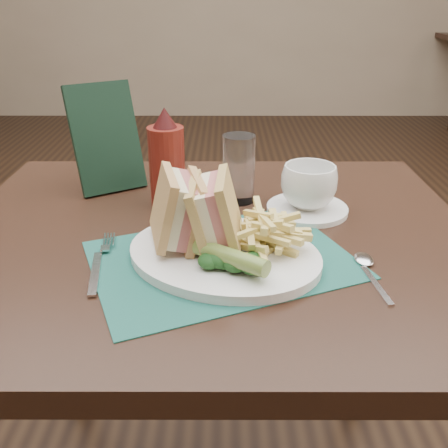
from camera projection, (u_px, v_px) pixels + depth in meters
The scene contains 17 objects.
floor at pixel (218, 368), 1.63m from camera, with size 7.00×7.00×0.00m, color black.
wall_back at pixel (223, 116), 4.79m from camera, with size 6.00×6.00×0.00m, color tan.
table_main at pixel (214, 395), 1.02m from camera, with size 0.90×0.75×0.75m, color black, non-canonical shape.
placemat at pixel (222, 260), 0.76m from camera, with size 0.38×0.27×0.00m, color #1A5349.
plate at pixel (224, 255), 0.76m from camera, with size 0.30×0.24×0.01m, color white, non-canonical shape.
sandwich_half_a at pixel (164, 210), 0.75m from camera, with size 0.06×0.12×0.11m, color tan, non-canonical shape.
sandwich_half_b at pixel (202, 212), 0.75m from camera, with size 0.06×0.12×0.10m, color tan, non-canonical shape.
kale_garnish at pixel (233, 259), 0.71m from camera, with size 0.11×0.08×0.03m, color #133514, non-canonical shape.
pickle_spear at pixel (230, 257), 0.69m from camera, with size 0.02×0.02×0.12m, color olive.
fries_pile at pixel (267, 229), 0.76m from camera, with size 0.18×0.20×0.06m, color #D8C46C, non-canonical shape.
fork at pixel (100, 260), 0.75m from camera, with size 0.03×0.17×0.01m, color silver, non-canonical shape.
spoon at pixel (372, 274), 0.72m from camera, with size 0.03×0.15×0.01m, color silver, non-canonical shape.
saucer at pixel (307, 209), 0.93m from camera, with size 0.15×0.15×0.01m, color white.
coffee_cup at pixel (309, 186), 0.91m from camera, with size 0.10×0.10×0.08m, color white.
drinking_glass at pixel (239, 169), 0.95m from camera, with size 0.06×0.06×0.13m, color white.
ketchup_bottle at pixel (167, 158), 0.92m from camera, with size 0.07×0.07×0.19m, color #611810, non-canonical shape.
check_presenter at pixel (106, 138), 1.00m from camera, with size 0.13×0.01×0.22m, color black.
Camera 1 is at (0.02, -1.27, 1.13)m, focal length 40.00 mm.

